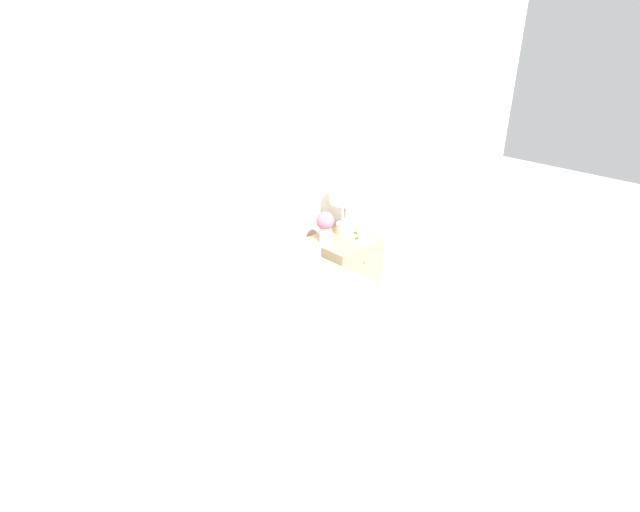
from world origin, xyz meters
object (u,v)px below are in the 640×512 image
Objects in this scene: bed at (292,382)px; teacup at (363,238)px; table_lamp at (345,200)px; flower_vase at (326,225)px; nightstand at (343,270)px; alarm_clock at (362,231)px.

bed is 19.97× the size of teacup.
table_lamp is 0.24m from flower_vase.
table_lamp is (0.06, 0.06, 0.53)m from nightstand.
alarm_clock is at bearing -21.52° from flower_vase.
alarm_clock is (0.08, -0.11, -0.23)m from table_lamp.
alarm_clock is (0.14, -0.05, 0.30)m from nightstand.
nightstand is 0.42m from flower_vase.
bed is at bearing -141.99° from flower_vase.
alarm_clock is at bearing -21.12° from nightstand.
nightstand is 5.02× the size of teacup.
bed is 1.33m from flower_vase.
table_lamp reaches higher than alarm_clock.
flower_vase is at bearing 158.48° from alarm_clock.
nightstand is at bearing -21.92° from flower_vase.
teacup is at bearing -67.47° from nightstand.
flower_vase reaches higher than teacup.
flower_vase is (1.01, 0.79, 0.36)m from bed.
table_lamp is at bearing 123.66° from alarm_clock.
nightstand is 0.53m from table_lamp.
flower_vase reaches higher than alarm_clock.
flower_vase is 3.26× the size of alarm_clock.
nightstand is at bearing -137.24° from table_lamp.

